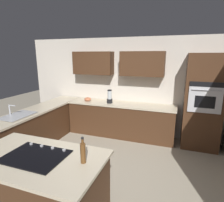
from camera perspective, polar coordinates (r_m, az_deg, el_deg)
ground_plane at (r=3.85m, az=-3.97°, el=-20.23°), size 14.00×14.00×0.00m
wall_back at (r=5.20m, az=4.21°, el=5.88°), size 6.00×0.44×2.60m
lower_cabinets_back at (r=5.14m, az=2.62°, el=-5.83°), size 2.80×0.60×0.86m
countertop_back at (r=5.01m, az=2.67°, el=-0.97°), size 2.84×0.64×0.04m
lower_cabinets_side at (r=4.97m, az=-21.16°, el=-7.46°), size 0.60×2.90×0.86m
countertop_side at (r=4.84m, az=-21.61°, el=-2.47°), size 0.64×2.94×0.04m
island_base at (r=2.91m, az=-21.18°, el=-23.40°), size 1.67×0.92×0.86m
island_top at (r=2.67m, az=-22.04°, el=-15.62°), size 1.75×1.00×0.04m
wall_oven at (r=4.78m, az=25.64°, el=-0.36°), size 0.80×0.66×2.19m
sink_unit at (r=4.43m, az=-26.61°, el=-3.88°), size 0.46×0.70×0.23m
cooktop at (r=2.67m, az=-22.01°, el=-15.05°), size 0.76×0.56×0.03m
blender at (r=5.02m, az=-0.72°, el=1.11°), size 0.15×0.15×0.36m
mixing_bowl at (r=5.30m, az=-7.33°, el=0.55°), size 0.19×0.19×0.10m
second_bottle at (r=2.33m, az=-8.73°, el=-15.03°), size 0.06×0.06×0.32m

